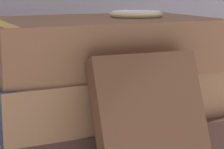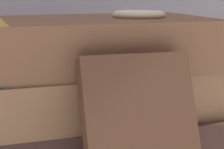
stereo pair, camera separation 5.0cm
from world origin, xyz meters
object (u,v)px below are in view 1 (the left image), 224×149
book_flat_middle (95,88)px  book_leaning_front (153,135)px  pocket_watch (136,14)px  reading_glasses (50,123)px  book_flat_top (96,44)px  book_flat_bottom (101,133)px

book_flat_middle → book_leaning_front: 0.11m
pocket_watch → reading_glasses: bearing=114.6°
reading_glasses → book_flat_middle: bearing=-100.2°
book_flat_top → reading_glasses: size_ratio=2.21×
book_flat_middle → reading_glasses: book_flat_middle is taller
reading_glasses → pocket_watch: bearing=-83.5°
book_flat_bottom → book_leaning_front: 0.11m
book_flat_middle → pocket_watch: size_ratio=4.39×
book_flat_bottom → book_flat_top: bearing=-141.3°
book_leaning_front → reading_glasses: size_ratio=1.21×
book_leaning_front → pocket_watch: 0.14m
book_flat_bottom → reading_glasses: book_flat_bottom is taller
book_leaning_front → reading_glasses: (-0.03, 0.23, -0.05)m
book_flat_bottom → book_flat_middle: book_flat_middle is taller
book_flat_bottom → book_leaning_front: (0.00, -0.11, 0.03)m
book_flat_top → book_leaning_front: 0.12m
pocket_watch → book_leaning_front: bearing=-107.3°
book_flat_bottom → book_leaning_front: bearing=-87.1°
book_flat_top → pocket_watch: 0.05m
book_flat_top → book_leaning_front: size_ratio=1.83×
book_flat_middle → book_flat_top: book_flat_top is taller
book_flat_bottom → pocket_watch: 0.13m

